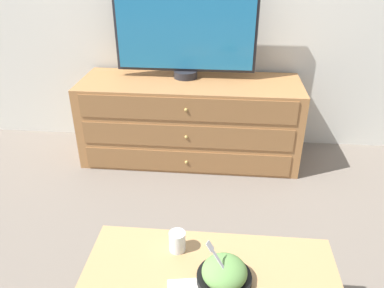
% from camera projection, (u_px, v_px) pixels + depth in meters
% --- Properties ---
extents(ground_plane, '(12.00, 12.00, 0.00)m').
position_uv_depth(ground_plane, '(193.00, 138.00, 3.26)').
color(ground_plane, '#70665B').
extents(dresser, '(1.61, 0.57, 0.62)m').
position_uv_depth(dresser, '(190.00, 120.00, 2.85)').
color(dresser, '#9E6B3D').
rests_on(dresser, ground_plane).
extents(tv, '(1.01, 0.17, 0.77)m').
position_uv_depth(tv, '(185.00, 23.00, 2.60)').
color(tv, '#232328').
rests_on(tv, dresser).
extents(coffee_table, '(0.97, 0.46, 0.41)m').
position_uv_depth(coffee_table, '(210.00, 285.00, 1.44)').
color(coffee_table, tan).
rests_on(coffee_table, ground_plane).
extents(takeout_bowl, '(0.20, 0.20, 0.19)m').
position_uv_depth(takeout_bowl, '(224.00, 274.00, 1.36)').
color(takeout_bowl, black).
rests_on(takeout_bowl, coffee_table).
extents(drink_cup, '(0.07, 0.07, 0.09)m').
position_uv_depth(drink_cup, '(177.00, 242.00, 1.50)').
color(drink_cup, white).
rests_on(drink_cup, coffee_table).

